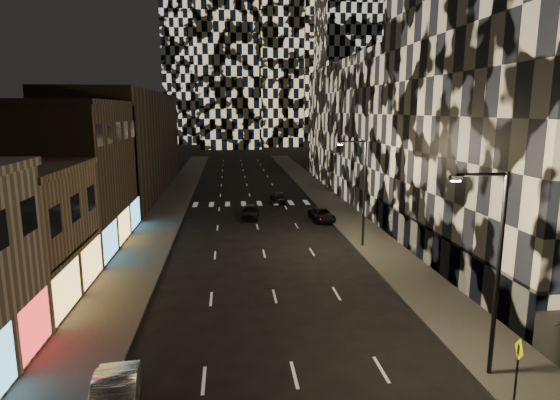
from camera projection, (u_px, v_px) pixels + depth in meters
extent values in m
cube|color=#47443F|center=(171.00, 205.00, 57.84)|extent=(4.00, 120.00, 0.15)
cube|color=#47443F|center=(329.00, 201.00, 59.98)|extent=(4.00, 120.00, 0.15)
cube|color=#4C4C47|center=(188.00, 204.00, 58.07)|extent=(0.20, 120.00, 0.15)
cube|color=#4C4C47|center=(313.00, 202.00, 59.75)|extent=(0.20, 120.00, 0.15)
cube|color=#443427|center=(61.00, 177.00, 39.87)|extent=(10.00, 15.00, 12.00)
cube|color=#443427|center=(126.00, 143.00, 65.54)|extent=(10.00, 40.00, 14.00)
cube|color=#232326|center=(541.00, 119.00, 34.08)|extent=(16.00, 25.00, 22.00)
cube|color=#383838|center=(432.00, 247.00, 35.07)|extent=(0.60, 25.00, 3.00)
cube|color=#232326|center=(389.00, 129.00, 66.18)|extent=(16.00, 40.00, 18.00)
cylinder|color=black|center=(498.00, 276.00, 19.92)|extent=(0.20, 0.20, 9.00)
cylinder|color=black|center=(482.00, 175.00, 18.97)|extent=(2.20, 0.14, 0.14)
cube|color=black|center=(456.00, 178.00, 18.87)|extent=(0.50, 0.25, 0.18)
cube|color=#FFEAB2|center=(456.00, 181.00, 18.89)|extent=(0.35, 0.18, 0.06)
cylinder|color=black|center=(364.00, 194.00, 39.44)|extent=(0.20, 0.20, 9.00)
cylinder|color=black|center=(353.00, 142.00, 38.48)|extent=(2.20, 0.14, 0.14)
cube|color=black|center=(340.00, 143.00, 38.39)|extent=(0.50, 0.25, 0.18)
cube|color=#FFEAB2|center=(340.00, 145.00, 38.41)|extent=(0.35, 0.18, 0.06)
imported|color=black|center=(250.00, 211.00, 50.86)|extent=(2.23, 4.53, 1.49)
imported|color=black|center=(278.00, 197.00, 59.87)|extent=(1.91, 4.56, 1.32)
imported|color=black|center=(322.00, 215.00, 49.70)|extent=(2.43, 4.77, 1.29)
cylinder|color=black|center=(517.00, 372.00, 18.50)|extent=(0.08, 0.08, 2.55)
cube|color=#D9CB00|center=(519.00, 350.00, 18.31)|extent=(0.31, 0.87, 0.89)
cube|color=black|center=(518.00, 350.00, 18.31)|extent=(0.08, 0.22, 0.41)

